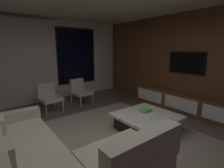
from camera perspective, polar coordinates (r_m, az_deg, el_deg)
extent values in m
plane|color=#564C44|center=(3.17, -2.97, -21.25)|extent=(9.20, 9.20, 0.00)
cube|color=silver|center=(6.05, -23.41, 7.32)|extent=(6.60, 0.12, 2.70)
cube|color=black|center=(6.43, -11.95, 9.14)|extent=(1.52, 0.02, 2.02)
cube|color=black|center=(6.42, -11.89, 9.14)|extent=(1.40, 0.03, 1.90)
cube|color=beige|center=(5.76, -28.23, 6.21)|extent=(2.10, 0.12, 2.60)
cube|color=brown|center=(5.07, 26.82, 6.32)|extent=(0.12, 7.80, 2.70)
cube|color=gray|center=(3.28, 3.45, -19.87)|extent=(3.20, 3.80, 0.01)
cube|color=beige|center=(2.69, -26.34, -21.55)|extent=(0.86, 2.42, 0.24)
cube|color=beige|center=(3.63, -30.37, -9.43)|extent=(0.90, 0.20, 0.18)
cube|color=beige|center=(2.43, 3.96, -24.23)|extent=(1.07, 0.86, 0.24)
cube|color=beige|center=(2.05, 11.08, -21.23)|extent=(1.10, 0.20, 0.40)
cube|color=beige|center=(3.04, -33.34, -12.44)|extent=(0.10, 0.36, 0.36)
cube|color=#B2A893|center=(2.27, -31.44, -20.42)|extent=(0.10, 0.36, 0.36)
cube|color=black|center=(3.78, 11.54, -13.05)|extent=(1.00, 1.00, 0.30)
cube|color=white|center=(3.71, 11.65, -10.53)|extent=(1.16, 1.16, 0.06)
cube|color=#4DBE4B|center=(3.87, 11.39, -8.85)|extent=(0.25, 0.19, 0.03)
cube|color=#6ED55B|center=(3.86, 11.10, -8.32)|extent=(0.21, 0.21, 0.03)
cylinder|color=#B2ADA0|center=(5.43, -6.46, -4.76)|extent=(0.04, 0.04, 0.36)
cylinder|color=#B2ADA0|center=(5.15, -10.51, -5.85)|extent=(0.04, 0.04, 0.36)
cylinder|color=#B2ADA0|center=(5.81, -9.72, -3.77)|extent=(0.04, 0.04, 0.36)
cylinder|color=#B2ADA0|center=(5.54, -13.65, -4.71)|extent=(0.04, 0.04, 0.36)
cube|color=beige|center=(5.43, -10.16, -2.92)|extent=(0.63, 0.64, 0.08)
cube|color=beige|center=(5.56, -11.75, -0.19)|extent=(0.49, 0.16, 0.38)
cylinder|color=#B2ADA0|center=(4.92, -16.16, -6.95)|extent=(0.04, 0.04, 0.36)
cylinder|color=#B2ADA0|center=(4.73, -21.29, -8.09)|extent=(0.04, 0.04, 0.36)
cylinder|color=#B2ADA0|center=(5.35, -18.78, -5.61)|extent=(0.04, 0.04, 0.36)
cylinder|color=#B2ADA0|center=(5.17, -23.56, -6.58)|extent=(0.04, 0.04, 0.36)
cube|color=beige|center=(4.98, -20.10, -4.81)|extent=(0.61, 0.62, 0.08)
cube|color=beige|center=(5.14, -21.42, -1.76)|extent=(0.49, 0.14, 0.38)
cube|color=brown|center=(5.07, 23.26, -5.98)|extent=(0.44, 3.10, 0.52)
cube|color=white|center=(4.47, 33.61, -9.04)|extent=(0.02, 0.93, 0.33)
cube|color=white|center=(4.86, 21.93, -6.27)|extent=(0.02, 0.93, 0.33)
cube|color=white|center=(5.44, 12.44, -3.80)|extent=(0.02, 0.93, 0.33)
cube|color=black|center=(4.75, 31.93, -9.81)|extent=(0.33, 0.68, 0.19)
cube|color=#4E51CE|center=(4.71, 33.41, -10.27)|extent=(0.03, 0.04, 0.17)
cube|color=teal|center=(4.75, 31.91, -10.01)|extent=(0.03, 0.04, 0.15)
cube|color=#9A517C|center=(4.79, 30.45, -9.64)|extent=(0.03, 0.04, 0.16)
cube|color=olive|center=(4.83, 29.03, -9.18)|extent=(0.03, 0.04, 0.18)
cube|color=black|center=(5.09, 23.76, 6.61)|extent=(0.04, 1.02, 0.59)
cube|color=black|center=(5.08, 23.74, 6.61)|extent=(0.05, 0.98, 0.55)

